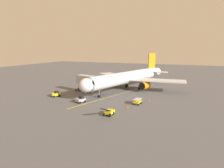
{
  "coord_description": "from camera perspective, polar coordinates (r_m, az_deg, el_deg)",
  "views": [
    {
      "loc": [
        -18.54,
        61.43,
        13.28
      ],
      "look_at": [
        3.29,
        9.08,
        3.0
      ],
      "focal_mm": 31.57,
      "sensor_mm": 36.0,
      "label": 1
    }
  ],
  "objects": [
    {
      "name": "safety_cone_nose_right",
      "position": [
        44.72,
        4.54,
        -6.67
      ],
      "size": [
        0.32,
        0.32,
        0.55
      ],
      "primitive_type": "cone",
      "color": "#F2590F",
      "rests_on": "ground"
    },
    {
      "name": "belt_loader_portside",
      "position": [
        40.0,
        -0.96,
        -8.04
      ],
      "size": [
        1.55,
        4.58,
        2.32
      ],
      "color": "yellow",
      "rests_on": "ground"
    },
    {
      "name": "tug_starboard_side",
      "position": [
        57.22,
        -15.93,
        -2.83
      ],
      "size": [
        2.48,
        2.75,
        1.5
      ],
      "color": "yellow",
      "rests_on": "ground"
    },
    {
      "name": "ground_crew_loader",
      "position": [
        58.46,
        -3.4,
        -1.98
      ],
      "size": [
        0.47,
        0.45,
        1.71
      ],
      "color": "#23232D",
      "rests_on": "ground"
    },
    {
      "name": "ground_crew_marshaller",
      "position": [
        56.38,
        -5.77,
        -2.48
      ],
      "size": [
        0.46,
        0.38,
        1.71
      ],
      "color": "#23232D",
      "rests_on": "ground"
    },
    {
      "name": "tug_rear_apron",
      "position": [
        49.7,
        -9.04,
        -4.52
      ],
      "size": [
        2.2,
        2.67,
        1.5
      ],
      "color": "#9E9EA3",
      "rests_on": "ground"
    },
    {
      "name": "airplane",
      "position": [
        63.98,
        4.75,
        1.9
      ],
      "size": [
        33.26,
        39.45,
        11.5
      ],
      "color": "silver",
      "rests_on": "ground"
    },
    {
      "name": "baggage_cart_near_nose",
      "position": [
        48.11,
        7.36,
        -5.03
      ],
      "size": [
        1.81,
        2.74,
        1.27
      ],
      "color": "yellow",
      "rests_on": "ground"
    },
    {
      "name": "safety_cone_nose_left",
      "position": [
        51.12,
        10.7,
        -4.65
      ],
      "size": [
        0.32,
        0.32,
        0.55
      ],
      "primitive_type": "cone",
      "color": "#F2590F",
      "rests_on": "ground"
    },
    {
      "name": "ground_crew_wing_walker",
      "position": [
        66.88,
        -4.05,
        -0.43
      ],
      "size": [
        0.47,
        0.45,
        1.71
      ],
      "color": "#23232D",
      "rests_on": "ground"
    },
    {
      "name": "ground_plane",
      "position": [
        65.53,
        5.72,
        -1.47
      ],
      "size": [
        220.0,
        220.0,
        0.0
      ],
      "primitive_type": "plane",
      "color": "#565659"
    },
    {
      "name": "apron_lead_in_line",
      "position": [
        58.92,
        2.74,
        -2.76
      ],
      "size": [
        12.03,
        38.29,
        0.01
      ],
      "primitive_type": "cube",
      "rotation": [
        0.0,
        0.0,
        -0.3
      ],
      "color": "yellow",
      "rests_on": "ground"
    },
    {
      "name": "jet_bridge",
      "position": [
        58.94,
        -5.89,
        0.93
      ],
      "size": [
        11.41,
        5.84,
        5.4
      ],
      "color": "#B7B7BC",
      "rests_on": "ground"
    }
  ]
}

